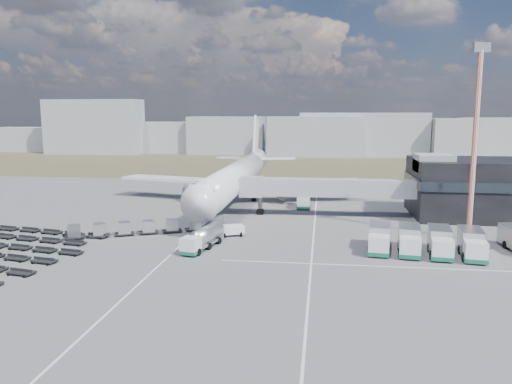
# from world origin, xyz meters

# --- Properties ---
(ground) EXTENTS (420.00, 420.00, 0.00)m
(ground) POSITION_xyz_m (0.00, 0.00, 0.00)
(ground) COLOR #565659
(ground) RESTS_ON ground
(grass_strip) EXTENTS (420.00, 90.00, 0.01)m
(grass_strip) POSITION_xyz_m (0.00, 110.00, 0.01)
(grass_strip) COLOR #49412B
(grass_strip) RESTS_ON ground
(lane_markings) EXTENTS (47.12, 110.00, 0.01)m
(lane_markings) POSITION_xyz_m (9.77, 3.00, 0.01)
(lane_markings) COLOR silver
(lane_markings) RESTS_ON ground
(terminal) EXTENTS (30.40, 16.40, 11.00)m
(terminal) POSITION_xyz_m (47.77, 23.96, 5.25)
(terminal) COLOR black
(terminal) RESTS_ON ground
(jet_bridge) EXTENTS (30.30, 3.80, 7.05)m
(jet_bridge) POSITION_xyz_m (15.90, 20.42, 5.05)
(jet_bridge) COLOR #939399
(jet_bridge) RESTS_ON ground
(airliner) EXTENTS (51.59, 64.53, 17.62)m
(airliner) POSITION_xyz_m (0.00, 32.38, 5.29)
(airliner) COLOR white
(airliner) RESTS_ON ground
(skyline) EXTENTS (311.73, 26.84, 23.84)m
(skyline) POSITION_xyz_m (-5.83, 149.63, 8.44)
(skyline) COLOR #999DA7
(skyline) RESTS_ON ground
(fuel_tanker) EXTENTS (4.25, 9.25, 2.90)m
(fuel_tanker) POSITION_xyz_m (1.42, -3.14, 1.45)
(fuel_tanker) COLOR white
(fuel_tanker) RESTS_ON ground
(pushback_tug) EXTENTS (3.99, 3.14, 1.56)m
(pushback_tug) POSITION_xyz_m (4.00, 4.37, 0.78)
(pushback_tug) COLOR white
(pushback_tug) RESTS_ON ground
(catering_truck) EXTENTS (2.61, 6.10, 2.77)m
(catering_truck) POSITION_xyz_m (13.64, 28.17, 1.42)
(catering_truck) COLOR white
(catering_truck) RESTS_ON ground
(service_trucks_near) EXTENTS (14.87, 9.41, 3.12)m
(service_trucks_near) POSITION_xyz_m (30.33, -1.76, 1.69)
(service_trucks_near) COLOR white
(service_trucks_near) RESTS_ON ground
(uld_row) EXTENTS (22.42, 11.34, 1.84)m
(uld_row) POSITION_xyz_m (-8.59, 3.73, 1.10)
(uld_row) COLOR black
(uld_row) RESTS_ON ground
(floodlight_mast) EXTENTS (2.59, 2.11, 27.35)m
(floodlight_mast) POSITION_xyz_m (38.01, 6.46, 13.71)
(floodlight_mast) COLOR #C43F1F
(floodlight_mast) RESTS_ON ground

